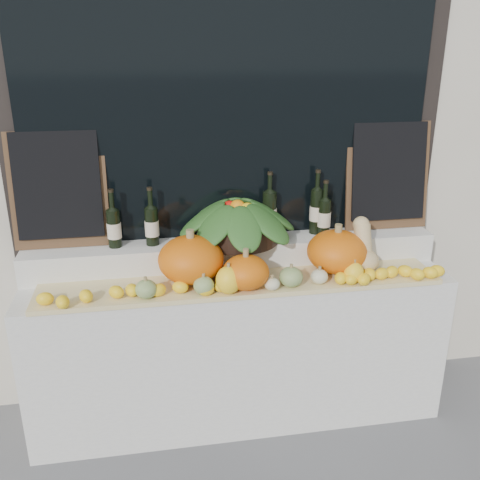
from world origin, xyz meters
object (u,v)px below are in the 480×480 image
at_px(produce_bowl, 238,220).
at_px(wine_bottle_tall, 269,213).
at_px(pumpkin_left, 191,259).
at_px(butternut_squash, 364,250).
at_px(pumpkin_right, 337,252).

xyz_separation_m(produce_bowl, wine_bottle_tall, (0.19, 0.05, 0.01)).
xyz_separation_m(pumpkin_left, produce_bowl, (0.28, 0.21, 0.13)).
xyz_separation_m(butternut_squash, produce_bowl, (-0.65, 0.23, 0.13)).
bearing_deg(produce_bowl, butternut_squash, -19.76).
relative_size(pumpkin_left, produce_bowl, 0.49).
bearing_deg(produce_bowl, wine_bottle_tall, 14.97).
bearing_deg(butternut_squash, pumpkin_left, 178.39).
relative_size(butternut_squash, wine_bottle_tall, 0.79).
distance_m(butternut_squash, produce_bowl, 0.70).
xyz_separation_m(pumpkin_left, butternut_squash, (0.93, -0.03, -0.00)).
height_order(pumpkin_right, produce_bowl, produce_bowl).
height_order(produce_bowl, wine_bottle_tall, wine_bottle_tall).
distance_m(pumpkin_right, wine_bottle_tall, 0.44).
bearing_deg(wine_bottle_tall, butternut_squash, -31.73).
distance_m(pumpkin_left, pumpkin_right, 0.79).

